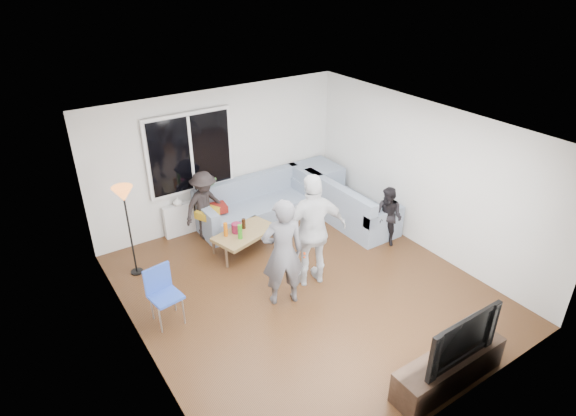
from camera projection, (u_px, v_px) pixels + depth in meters
floor at (304, 290)px, 7.59m from camera, size 5.00×5.50×0.04m
ceiling at (307, 130)px, 6.35m from camera, size 5.00×5.50×0.04m
wall_back at (219, 157)px, 9.01m from camera, size 5.00×0.04×2.60m
wall_front at (462, 325)px, 4.94m from camera, size 5.00×0.04×2.60m
wall_left at (134, 274)px, 5.74m from camera, size 0.04×5.50×2.60m
wall_right at (425, 177)px, 8.21m from camera, size 0.04×5.50×2.60m
window_frame at (190, 153)px, 8.54m from camera, size 1.62×0.06×1.47m
window_glass at (191, 153)px, 8.51m from camera, size 1.50×0.02×1.35m
window_mullion at (191, 153)px, 8.50m from camera, size 0.05×0.03×1.35m
radiator at (197, 215)px, 9.09m from camera, size 1.30×0.12×0.62m
potted_plant at (211, 187)px, 8.99m from camera, size 0.26×0.23×0.40m
vase at (177, 201)px, 8.70m from camera, size 0.19×0.19×0.17m
sofa_back_section at (256, 202)px, 9.29m from camera, size 2.30×0.85×0.85m
sofa_right_section at (351, 202)px, 9.31m from camera, size 2.00×0.85×0.85m
sofa_corner at (316, 185)px, 9.99m from camera, size 0.85×0.85×0.85m
cushion_yellow at (208, 213)px, 8.72m from camera, size 0.48×0.46×0.14m
cushion_red at (216, 208)px, 8.89m from camera, size 0.40×0.35×0.13m
coffee_table at (245, 242)px, 8.44m from camera, size 1.22×0.87×0.40m
pitcher at (236, 228)px, 8.30m from camera, size 0.17×0.17×0.17m
side_chair at (166, 297)px, 6.72m from camera, size 0.46×0.46×0.86m
floor_lamp at (130, 232)px, 7.60m from camera, size 0.32×0.32×1.56m
player_left at (283, 253)px, 6.93m from camera, size 0.73×0.59×1.72m
player_right at (313, 231)px, 7.34m from camera, size 1.17×0.71×1.86m
spectator_right at (388, 217)px, 8.52m from camera, size 0.54×0.62×1.10m
spectator_back at (205, 205)px, 8.68m from camera, size 0.93×0.65×1.31m
tv_console at (449, 369)px, 5.83m from camera, size 1.60×0.40×0.44m
television at (456, 335)px, 5.57m from camera, size 1.14×0.15×0.65m
bottle_b at (240, 232)px, 8.10m from camera, size 0.08×0.08×0.26m
bottle_a at (226, 230)px, 8.18m from camera, size 0.07×0.07×0.25m
bottle_c at (244, 224)px, 8.41m from camera, size 0.07×0.07×0.19m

